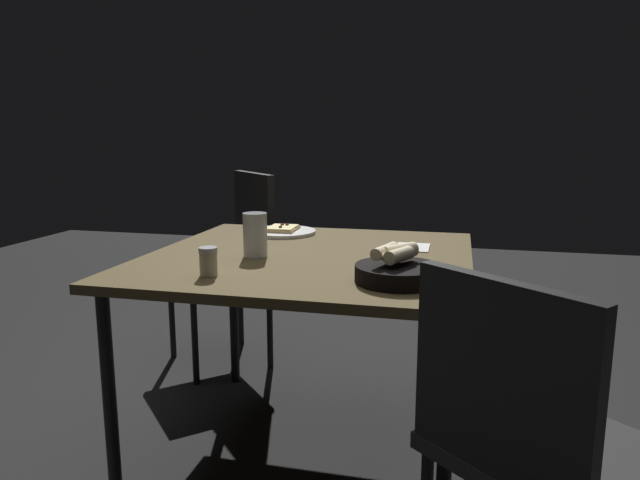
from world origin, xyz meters
name	(u,v)px	position (x,y,z in m)	size (l,w,h in m)	color
ground	(310,449)	(0.00, 0.00, 0.00)	(8.00, 8.00, 0.00)	#242424
dining_table	(309,270)	(0.00, 0.00, 0.69)	(1.10, 1.10, 0.74)	brown
pizza_plate	(282,231)	(-0.37, -0.21, 0.75)	(0.28, 0.28, 0.04)	white
bread_basket	(398,271)	(0.31, 0.34, 0.78)	(0.25, 0.25, 0.11)	black
beer_glass	(255,238)	(0.08, -0.17, 0.81)	(0.08, 0.08, 0.15)	silver
pepper_shaker	(208,263)	(0.37, -0.21, 0.78)	(0.06, 0.06, 0.09)	#BFB299
napkin	(413,247)	(-0.19, 0.34, 0.74)	(0.16, 0.12, 0.00)	white
chair_near	(234,257)	(-0.75, -0.58, 0.54)	(0.62, 0.62, 0.96)	black
chair_far	(530,434)	(0.67, 0.67, 0.51)	(0.62, 0.62, 0.88)	#2D2D2D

